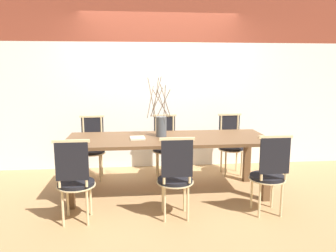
{
  "coord_description": "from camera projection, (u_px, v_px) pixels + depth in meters",
  "views": [
    {
      "loc": [
        -0.41,
        -4.1,
        1.62
      ],
      "look_at": [
        0.0,
        0.0,
        0.9
      ],
      "focal_mm": 35.0,
      "sensor_mm": 36.0,
      "label": 1
    }
  ],
  "objects": [
    {
      "name": "ground_plane",
      "position": [
        168.0,
        193.0,
        4.34
      ],
      "size": [
        16.0,
        16.0,
        0.0
      ],
      "primitive_type": "plane",
      "color": "#A87F51"
    },
    {
      "name": "vase_centerpiece",
      "position": [
        161.0,
        125.0,
        4.25
      ],
      "size": [
        0.31,
        0.36,
        0.77
      ],
      "color": "#4C5156",
      "rests_on": "dining_table"
    },
    {
      "name": "book_stack",
      "position": [
        137.0,
        138.0,
        4.12
      ],
      "size": [
        0.2,
        0.21,
        0.02
      ],
      "color": "beige",
      "rests_on": "dining_table"
    },
    {
      "name": "chair_far_center",
      "position": [
        231.0,
        143.0,
        5.09
      ],
      "size": [
        0.41,
        0.41,
        0.93
      ],
      "rotation": [
        0.0,
        0.0,
        3.14
      ],
      "color": "black",
      "rests_on": "ground_plane"
    },
    {
      "name": "chair_far_left",
      "position": [
        165.0,
        144.0,
        4.99
      ],
      "size": [
        0.41,
        0.41,
        0.93
      ],
      "rotation": [
        0.0,
        0.0,
        3.14
      ],
      "color": "black",
      "rests_on": "ground_plane"
    },
    {
      "name": "chair_far_leftend",
      "position": [
        92.0,
        146.0,
        4.88
      ],
      "size": [
        0.41,
        0.41,
        0.93
      ],
      "rotation": [
        0.0,
        0.0,
        3.14
      ],
      "color": "black",
      "rests_on": "ground_plane"
    },
    {
      "name": "chair_near_left",
      "position": [
        176.0,
        176.0,
        3.52
      ],
      "size": [
        0.41,
        0.41,
        0.93
      ],
      "color": "black",
      "rests_on": "ground_plane"
    },
    {
      "name": "dining_table",
      "position": [
        168.0,
        145.0,
        4.22
      ],
      "size": [
        2.59,
        0.93,
        0.75
      ],
      "color": "brown",
      "rests_on": "ground_plane"
    },
    {
      "name": "chair_near_leftend",
      "position": [
        75.0,
        179.0,
        3.41
      ],
      "size": [
        0.41,
        0.41,
        0.93
      ],
      "color": "black",
      "rests_on": "ground_plane"
    },
    {
      "name": "wall_rear",
      "position": [
        160.0,
        70.0,
        5.3
      ],
      "size": [
        12.0,
        0.06,
        3.2
      ],
      "color": "white",
      "rests_on": "ground_plane"
    },
    {
      "name": "chair_near_center",
      "position": [
        269.0,
        172.0,
        3.62
      ],
      "size": [
        0.41,
        0.41,
        0.93
      ],
      "color": "black",
      "rests_on": "ground_plane"
    }
  ]
}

